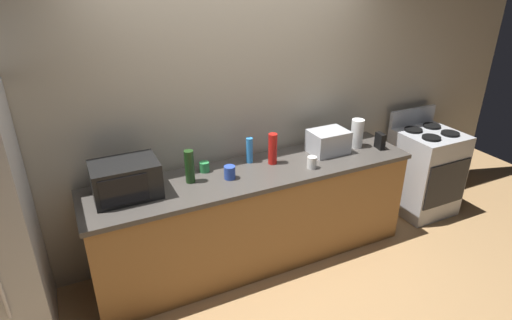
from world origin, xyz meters
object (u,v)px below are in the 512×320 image
cordless_phone (380,141)px  bottle_hot_sauce (273,149)px  toaster_oven (328,142)px  bottle_wine (190,167)px  mug_blue (230,172)px  mug_green (204,167)px  stove_range (424,171)px  microwave (126,179)px  paper_towel_roll (357,133)px  bottle_spray_cleaner (249,150)px  mug_white (312,163)px

cordless_phone → bottle_hot_sauce: bottle_hot_sauce is taller
toaster_oven → bottle_wine: size_ratio=1.26×
toaster_oven → cordless_phone: (0.49, -0.14, -0.03)m
mug_blue → mug_green: mug_blue is taller
toaster_oven → stove_range: bearing=-2.8°
stove_range → microwave: microwave is taller
microwave → paper_towel_roll: same height
stove_range → microwave: 3.10m
bottle_spray_cleaner → toaster_oven: bearing=-9.0°
paper_towel_roll → bottle_hot_sauce: size_ratio=0.99×
microwave → bottle_spray_cleaner: microwave is taller
paper_towel_roll → mug_blue: size_ratio=2.48×
bottle_wine → mug_blue: bearing=-15.2°
stove_range → cordless_phone: (-0.75, -0.08, 0.51)m
stove_range → bottle_hot_sauce: bearing=177.8°
bottle_hot_sauce → mug_green: 0.60m
microwave → bottle_spray_cleaner: size_ratio=2.12×
paper_towel_roll → mug_green: (-1.46, 0.13, -0.09)m
bottle_hot_sauce → mug_blue: size_ratio=2.51×
cordless_phone → toaster_oven: bearing=171.6°
stove_range → microwave: bearing=179.1°
paper_towel_roll → mug_green: bearing=175.0°
toaster_oven → mug_white: (-0.31, -0.22, -0.05)m
bottle_hot_sauce → mug_green: (-0.58, 0.11, -0.09)m
paper_towel_roll → cordless_phone: paper_towel_roll is taller
mug_blue → mug_green: (-0.14, 0.21, -0.01)m
stove_range → mug_blue: size_ratio=9.91×
mug_blue → bottle_hot_sauce: bearing=12.9°
stove_range → bottle_hot_sauce: bottle_hot_sauce is taller
toaster_oven → cordless_phone: 0.51m
bottle_hot_sauce → bottle_wine: (-0.75, -0.02, -0.00)m
stove_range → mug_white: stove_range is taller
microwave → mug_blue: 0.80m
paper_towel_roll → bottle_hot_sauce: bottle_hot_sauce is taller
bottle_spray_cleaner → mug_white: size_ratio=2.18×
toaster_oven → bottle_spray_cleaner: 0.74m
toaster_oven → bottle_wine: 1.31m
bottle_wine → mug_blue: 0.32m
microwave → cordless_phone: bearing=-3.2°
mug_white → toaster_oven: bearing=35.0°
bottle_hot_sauce → paper_towel_roll: bearing=-1.3°
paper_towel_roll → bottle_wine: (-1.63, 0.00, -0.00)m
paper_towel_roll → mug_white: 0.66m
bottle_hot_sauce → mug_blue: bottle_hot_sauce is taller
microwave → cordless_phone: (2.29, -0.13, -0.06)m
microwave → stove_range: bearing=-0.9°
cordless_phone → bottle_wine: bottle_wine is taller
cordless_phone → mug_green: (-1.64, 0.26, -0.03)m
stove_range → toaster_oven: 1.36m
stove_range → mug_green: 2.45m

